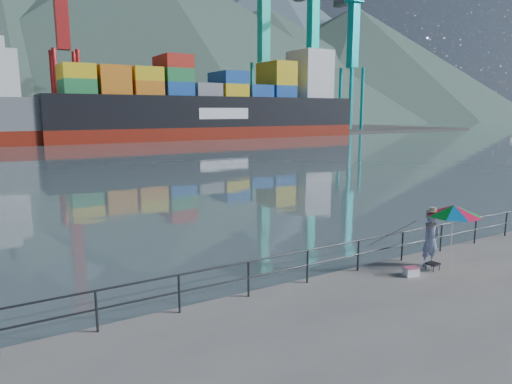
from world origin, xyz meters
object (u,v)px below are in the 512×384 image
Objects in this scene: fisherman at (431,239)px; beach_umbrella at (454,210)px; container_ship at (220,106)px; cooler_bag at (411,272)px.

fisherman is 0.81× the size of beach_umbrella.
container_ship is (27.27, 72.21, 3.92)m from beach_umbrella.
cooler_bag is at bearing 175.13° from beach_umbrella.
container_ship is at bearing 71.01° from fisherman.
container_ship is at bearing 69.32° from beach_umbrella.
fisherman is at bearing 26.90° from cooler_bag.
cooler_bag is at bearing -163.40° from fisherman.
cooler_bag is 0.01× the size of container_ship.
cooler_bag is at bearing -111.86° from container_ship.
fisherman is 4.24× the size of cooler_bag.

